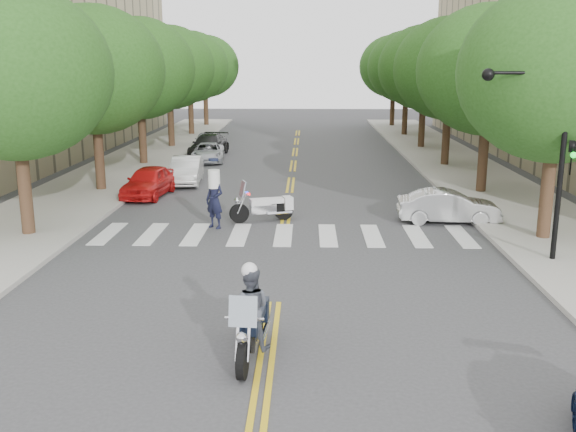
{
  "coord_description": "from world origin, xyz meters",
  "views": [
    {
      "loc": [
        0.8,
        -15.16,
        5.87
      ],
      "look_at": [
        0.23,
        3.94,
        1.3
      ],
      "focal_mm": 40.0,
      "sensor_mm": 36.0,
      "label": 1
    }
  ],
  "objects_px": {
    "convertible": "(448,206)",
    "officer_standing": "(215,200)",
    "motorcycle_parked": "(267,207)",
    "motorcycle_police": "(251,315)"
  },
  "relations": [
    {
      "from": "motorcycle_police",
      "to": "officer_standing",
      "type": "distance_m",
      "value": 10.68
    },
    {
      "from": "officer_standing",
      "to": "motorcycle_police",
      "type": "bearing_deg",
      "value": -44.07
    },
    {
      "from": "motorcycle_parked",
      "to": "convertible",
      "type": "bearing_deg",
      "value": -109.61
    },
    {
      "from": "motorcycle_police",
      "to": "convertible",
      "type": "relative_size",
      "value": 0.66
    },
    {
      "from": "motorcycle_parked",
      "to": "convertible",
      "type": "relative_size",
      "value": 0.64
    },
    {
      "from": "motorcycle_police",
      "to": "convertible",
      "type": "height_order",
      "value": "motorcycle_police"
    },
    {
      "from": "motorcycle_parked",
      "to": "motorcycle_police",
      "type": "bearing_deg",
      "value": 162.69
    },
    {
      "from": "motorcycle_parked",
      "to": "convertible",
      "type": "height_order",
      "value": "motorcycle_parked"
    },
    {
      "from": "convertible",
      "to": "officer_standing",
      "type": "bearing_deg",
      "value": 99.93
    },
    {
      "from": "motorcycle_police",
      "to": "officer_standing",
      "type": "bearing_deg",
      "value": -73.74
    }
  ]
}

